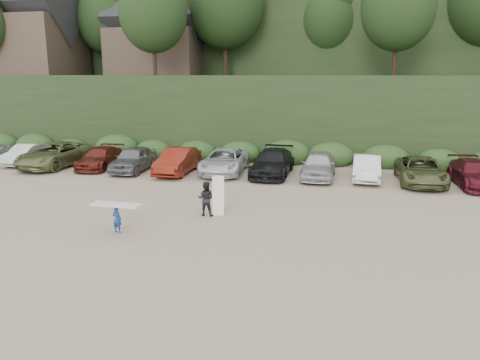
# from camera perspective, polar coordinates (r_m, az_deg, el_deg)

# --- Properties ---
(ground) EXTENTS (120.00, 120.00, 0.00)m
(ground) POSITION_cam_1_polar(r_m,az_deg,el_deg) (19.35, -2.63, -5.66)
(ground) COLOR tan
(ground) RESTS_ON ground
(hillside_backdrop) EXTENTS (90.00, 41.50, 28.00)m
(hillside_backdrop) POSITION_cam_1_polar(r_m,az_deg,el_deg) (54.13, 7.21, 18.15)
(hillside_backdrop) COLOR black
(hillside_backdrop) RESTS_ON ground
(parked_cars) EXTENTS (33.97, 6.29, 1.64)m
(parked_cars) POSITION_cam_1_polar(r_m,az_deg,el_deg) (29.38, -3.98, 2.28)
(parked_cars) COLOR #A5A5A9
(parked_cars) RESTS_ON ground
(child_surfer) EXTENTS (1.98, 0.58, 1.19)m
(child_surfer) POSITION_cam_1_polar(r_m,az_deg,el_deg) (18.99, -14.80, -3.90)
(child_surfer) COLOR navy
(child_surfer) RESTS_ON ground
(adult_surfer) EXTENTS (1.22, 0.59, 1.82)m
(adult_surfer) POSITION_cam_1_polar(r_m,az_deg,el_deg) (20.60, -4.06, -2.25)
(adult_surfer) COLOR black
(adult_surfer) RESTS_ON ground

